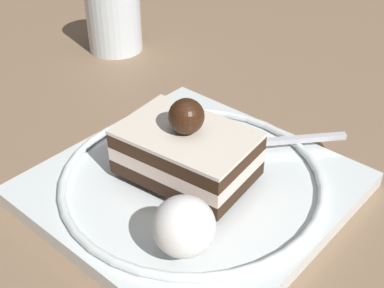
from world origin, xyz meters
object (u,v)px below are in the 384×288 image
Objects in this scene: dessert_plate at (192,184)px; drink_glass_near at (114,22)px; cake_slice at (186,150)px; fork at (273,141)px; whipped_cream_dollop at (184,226)px.

drink_glass_near is at bearing -34.52° from dessert_plate.
cake_slice is at bearing 3.83° from dessert_plate.
cake_slice is 0.09m from fork.
dessert_plate is 2.98× the size of drink_glass_near.
cake_slice reaches higher than dessert_plate.
whipped_cream_dollop is at bearing 95.35° from fork.
whipped_cream_dollop is at bearing 122.99° from dessert_plate.
drink_glass_near is (0.29, -0.24, -0.01)m from whipped_cream_dollop.
dessert_plate is at bearing -57.01° from whipped_cream_dollop.
drink_glass_near is (0.24, -0.17, -0.01)m from cake_slice.
fork is at bearing 161.38° from drink_glass_near.
dessert_plate is 5.72× the size of whipped_cream_dollop.
fork is (-0.04, -0.08, -0.02)m from cake_slice.
cake_slice is 1.30× the size of drink_glass_near.
drink_glass_near is at bearing -35.25° from cake_slice.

